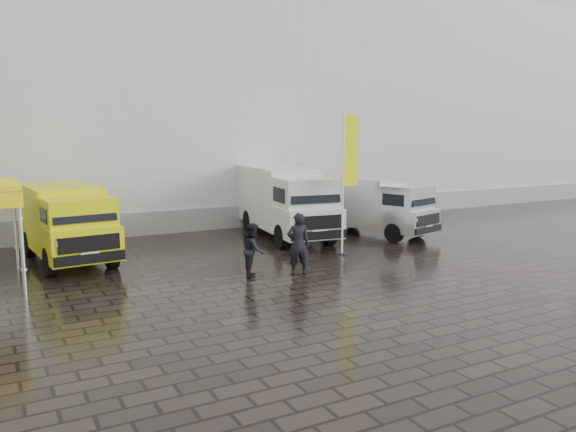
% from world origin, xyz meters
% --- Properties ---
extents(ground, '(120.00, 120.00, 0.00)m').
position_xyz_m(ground, '(0.00, 0.00, 0.00)').
color(ground, black).
rests_on(ground, ground).
extents(exhibition_hall, '(44.00, 16.00, 12.00)m').
position_xyz_m(exhibition_hall, '(2.00, 16.00, 6.00)').
color(exhibition_hall, silver).
rests_on(exhibition_hall, ground).
extents(hall_plinth, '(44.00, 0.15, 1.00)m').
position_xyz_m(hall_plinth, '(2.00, 7.95, 0.50)').
color(hall_plinth, gray).
rests_on(hall_plinth, ground).
extents(van_yellow, '(2.64, 5.67, 2.54)m').
position_xyz_m(van_yellow, '(-8.75, 4.27, 1.27)').
color(van_yellow, '#D6D60B').
rests_on(van_yellow, ground).
extents(van_white, '(3.02, 6.85, 2.87)m').
position_xyz_m(van_white, '(-0.19, 4.70, 1.44)').
color(van_white, silver).
rests_on(van_white, ground).
extents(van_silver, '(3.31, 5.87, 2.41)m').
position_xyz_m(van_silver, '(3.32, 3.56, 1.21)').
color(van_silver, silver).
rests_on(van_silver, ground).
extents(flagpole, '(0.88, 0.50, 5.11)m').
position_xyz_m(flagpole, '(0.26, 0.90, 2.86)').
color(flagpole, black).
rests_on(flagpole, ground).
extents(wheelie_bin, '(0.73, 0.73, 1.09)m').
position_xyz_m(wheelie_bin, '(7.64, 7.33, 0.55)').
color(wheelie_bin, black).
rests_on(wheelie_bin, ground).
extents(person_front, '(0.81, 0.66, 1.92)m').
position_xyz_m(person_front, '(-2.79, -0.95, 0.96)').
color(person_front, black).
rests_on(person_front, ground).
extents(person_tent, '(0.91, 0.99, 1.63)m').
position_xyz_m(person_tent, '(-4.08, -0.47, 0.82)').
color(person_tent, black).
rests_on(person_tent, ground).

